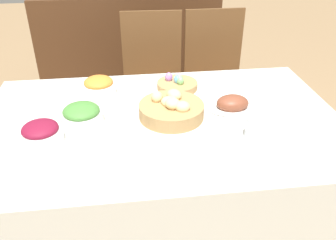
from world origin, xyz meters
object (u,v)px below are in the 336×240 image
at_px(knife, 237,158).
at_px(drinking_cup, 255,128).
at_px(ham_platter, 232,104).
at_px(butter_dish, 132,137).
at_px(green_salad_bowl, 82,115).
at_px(beet_salad_bowl, 41,134).
at_px(spoon, 245,158).
at_px(dinner_plate, 201,161).
at_px(chair_far_center, 153,82).
at_px(carrot_bowl, 99,86).
at_px(bread_basket, 171,109).
at_px(sideboard, 129,50).
at_px(fork, 165,164).
at_px(egg_basket, 177,84).
at_px(chair_far_right, 215,79).

relative_size(knife, drinking_cup, 1.78).
height_order(ham_platter, butter_dish, ham_platter).
bearing_deg(green_salad_bowl, beet_salad_bowl, -136.44).
bearing_deg(spoon, beet_salad_bowl, 166.03).
height_order(ham_platter, dinner_plate, ham_platter).
height_order(chair_far_center, butter_dish, chair_far_center).
xyz_separation_m(carrot_bowl, knife, (0.56, -0.64, -0.04)).
relative_size(carrot_bowl, drinking_cup, 1.83).
xyz_separation_m(dinner_plate, butter_dish, (-0.26, 0.19, 0.01)).
bearing_deg(carrot_bowl, bread_basket, -39.45).
xyz_separation_m(sideboard, carrot_bowl, (-0.18, -1.36, 0.30)).
bearing_deg(sideboard, butter_dish, -90.97).
distance_m(ham_platter, carrot_bowl, 0.69).
bearing_deg(sideboard, ham_platter, -73.93).
distance_m(fork, spoon, 0.32).
bearing_deg(butter_dish, fork, -57.69).
xyz_separation_m(egg_basket, carrot_bowl, (-0.42, -0.02, 0.02)).
relative_size(sideboard, knife, 8.87).
bearing_deg(carrot_bowl, green_salad_bowl, -102.81).
bearing_deg(chair_far_center, dinner_plate, -83.59).
height_order(bread_basket, carrot_bowl, bread_basket).
xyz_separation_m(beet_salad_bowl, spoon, (0.80, -0.21, -0.04)).
bearing_deg(egg_basket, ham_platter, -48.69).
bearing_deg(green_salad_bowl, fork, -46.63).
bearing_deg(sideboard, egg_basket, -80.22).
relative_size(bread_basket, green_salad_bowl, 1.56).
relative_size(carrot_bowl, spoon, 1.03).
bearing_deg(ham_platter, carrot_bowl, 159.19).
distance_m(chair_far_center, ham_platter, 0.93).
distance_m(bread_basket, spoon, 0.43).
bearing_deg(spoon, egg_basket, 105.09).
distance_m(drinking_cup, butter_dish, 0.52).
bearing_deg(drinking_cup, carrot_bowl, 143.05).
bearing_deg(drinking_cup, beet_salad_bowl, 175.39).
xyz_separation_m(chair_far_right, spoon, (-0.20, -1.23, 0.22)).
bearing_deg(carrot_bowl, fork, -67.15).
bearing_deg(chair_far_right, carrot_bowl, -142.75).
relative_size(bread_basket, ham_platter, 1.26).
bearing_deg(bread_basket, chair_far_right, 63.37).
xyz_separation_m(fork, spoon, (0.32, 0.00, 0.00)).
bearing_deg(butter_dish, egg_basket, 60.90).
distance_m(bread_basket, carrot_bowl, 0.45).
relative_size(egg_basket, butter_dish, 2.03).
xyz_separation_m(fork, butter_dish, (-0.12, 0.19, 0.01)).
bearing_deg(egg_basket, green_salad_bowl, -147.79).
xyz_separation_m(beet_salad_bowl, drinking_cup, (0.89, -0.07, 0.00)).
bearing_deg(butter_dish, knife, -24.71).
bearing_deg(chair_far_right, chair_far_center, -179.86).
xyz_separation_m(green_salad_bowl, spoon, (0.65, -0.35, -0.04)).
bearing_deg(carrot_bowl, chair_far_center, 60.80).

